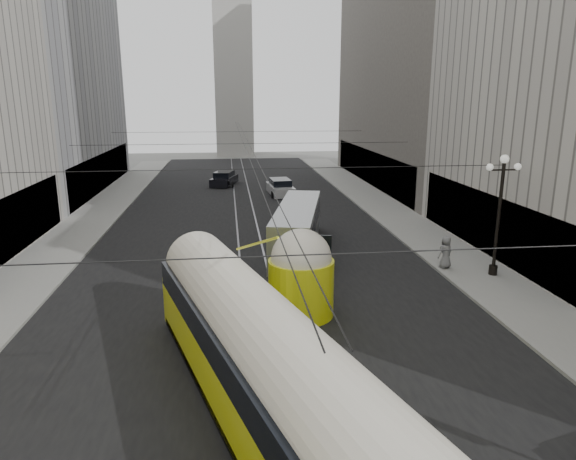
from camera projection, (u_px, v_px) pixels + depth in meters
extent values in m
cube|color=black|center=(246.00, 221.00, 39.95)|extent=(20.00, 85.00, 0.02)
cube|color=gray|center=(98.00, 214.00, 41.94)|extent=(4.00, 72.00, 0.15)
cube|color=gray|center=(383.00, 207.00, 44.65)|extent=(4.00, 72.00, 0.15)
cube|color=gray|center=(237.00, 221.00, 39.86)|extent=(0.12, 85.00, 0.04)
cube|color=gray|center=(256.00, 221.00, 40.03)|extent=(0.12, 85.00, 0.04)
cube|color=black|center=(8.00, 228.00, 29.69)|extent=(0.10, 18.00, 3.60)
cube|color=#999999|center=(28.00, 47.00, 49.10)|extent=(12.00, 28.00, 28.00)
cube|color=black|center=(103.00, 171.00, 52.77)|extent=(0.10, 25.20, 3.60)
cube|color=black|center=(485.00, 222.00, 30.93)|extent=(0.10, 18.00, 3.60)
cube|color=#514C47|center=(431.00, 31.00, 53.11)|extent=(12.00, 32.00, 32.00)
cube|color=black|center=(369.00, 167.00, 55.94)|extent=(0.10, 28.80, 3.60)
cube|color=#B2AFA8|center=(234.00, 80.00, 82.63)|extent=(6.00, 6.00, 24.00)
cylinder|color=black|center=(498.00, 220.00, 26.64)|extent=(0.18, 0.18, 6.00)
cylinder|color=black|center=(493.00, 270.00, 27.32)|extent=(0.44, 0.44, 0.50)
cylinder|color=black|center=(504.00, 170.00, 25.99)|extent=(1.60, 0.08, 0.08)
sphere|color=white|center=(505.00, 159.00, 25.85)|extent=(0.44, 0.44, 0.44)
sphere|color=white|center=(490.00, 167.00, 25.86)|extent=(0.36, 0.36, 0.36)
sphere|color=white|center=(518.00, 167.00, 26.03)|extent=(0.36, 0.36, 0.36)
cylinder|color=black|center=(290.00, 255.00, 11.04)|extent=(25.00, 0.03, 0.03)
cylinder|color=black|center=(255.00, 169.00, 24.50)|extent=(25.00, 0.03, 0.03)
cylinder|color=black|center=(245.00, 144.00, 37.97)|extent=(25.00, 0.03, 0.03)
cylinder|color=black|center=(240.00, 132.00, 51.43)|extent=(25.00, 0.03, 0.03)
cylinder|color=black|center=(243.00, 142.00, 41.86)|extent=(0.03, 72.00, 0.03)
cylinder|color=black|center=(248.00, 142.00, 41.91)|extent=(0.03, 72.00, 0.03)
cube|color=#CFD512|center=(261.00, 382.00, 15.13)|extent=(7.24, 15.54, 1.87)
cube|color=black|center=(261.00, 408.00, 15.35)|extent=(7.10, 15.10, 0.33)
cube|color=black|center=(260.00, 345.00, 14.83)|extent=(7.19, 15.32, 0.93)
cylinder|color=silver|center=(260.00, 334.00, 14.75)|extent=(6.85, 15.22, 2.53)
cylinder|color=#CFD512|center=(301.00, 288.00, 22.33)|extent=(2.86, 2.86, 2.53)
sphere|color=silver|center=(301.00, 259.00, 22.00)|extent=(2.64, 2.64, 2.64)
cube|color=#999C9E|center=(297.00, 227.00, 32.13)|extent=(4.67, 11.22, 2.75)
cube|color=black|center=(297.00, 220.00, 32.02)|extent=(4.61, 10.85, 1.01)
cube|color=black|center=(311.00, 247.00, 26.82)|extent=(2.07, 0.57, 1.28)
cylinder|color=black|center=(286.00, 261.00, 28.70)|extent=(0.30, 0.92, 0.92)
cylinder|color=black|center=(326.00, 259.00, 28.96)|extent=(0.30, 0.92, 0.92)
cylinder|color=black|center=(274.00, 228.00, 35.78)|extent=(0.30, 0.92, 0.92)
cylinder|color=black|center=(306.00, 227.00, 36.04)|extent=(0.30, 0.92, 0.92)
cube|color=#BABABA|center=(280.00, 190.00, 50.52)|extent=(2.48, 5.16, 0.89)
cube|color=black|center=(280.00, 183.00, 50.36)|extent=(2.04, 2.90, 0.84)
cylinder|color=black|center=(272.00, 195.00, 48.82)|extent=(0.22, 0.71, 0.71)
cylinder|color=black|center=(292.00, 194.00, 49.03)|extent=(0.22, 0.71, 0.71)
cylinder|color=black|center=(270.00, 189.00, 52.10)|extent=(0.22, 0.71, 0.71)
cylinder|color=black|center=(288.00, 188.00, 52.30)|extent=(0.22, 0.71, 0.71)
cube|color=black|center=(224.00, 181.00, 56.15)|extent=(3.18, 5.15, 0.85)
cube|color=black|center=(224.00, 175.00, 56.00)|extent=(2.38, 3.01, 0.80)
cylinder|color=black|center=(216.00, 185.00, 54.52)|extent=(0.22, 0.68, 0.68)
cylinder|color=black|center=(233.00, 184.00, 54.72)|extent=(0.22, 0.68, 0.68)
cylinder|color=black|center=(216.00, 180.00, 57.66)|extent=(0.22, 0.68, 0.68)
cylinder|color=black|center=(232.00, 180.00, 57.86)|extent=(0.22, 0.68, 0.68)
imported|color=slate|center=(446.00, 252.00, 28.24)|extent=(1.02, 0.83, 1.81)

